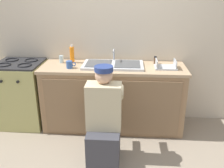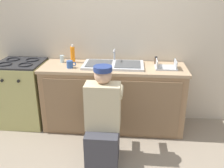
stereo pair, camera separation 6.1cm
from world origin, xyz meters
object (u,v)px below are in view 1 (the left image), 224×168
Objects in this scene: sink_double_basin at (113,65)px; water_glass at (61,59)px; dish_rack_tray at (166,66)px; spice_bottle_pepper at (155,60)px; coffee_mug at (70,65)px; soap_bottle_orange at (72,55)px; stove_range at (22,93)px; plumber_person at (104,123)px.

water_glass is at bearing 171.39° from sink_double_basin.
dish_rack_tray is (0.69, -0.04, 0.01)m from sink_double_basin.
coffee_mug is at bearing -166.20° from spice_bottle_pepper.
water_glass is (-0.15, -0.02, -0.06)m from soap_bottle_orange.
soap_bottle_orange is 0.89× the size of dish_rack_tray.
soap_bottle_orange is at bearing 172.34° from dish_rack_tray.
dish_rack_tray reaches higher than stove_range.
spice_bottle_pepper is (1.12, 0.28, 0.00)m from coffee_mug.
spice_bottle_pepper reaches higher than coffee_mug.
water_glass is (-1.41, 0.15, 0.03)m from dish_rack_tray.
coffee_mug is 1.26× the size of water_glass.
spice_bottle_pepper is at bearing 55.64° from plumber_person.
soap_bottle_orange reaches higher than water_glass.
stove_range is 2.03m from dish_rack_tray.
stove_range is at bearing -175.37° from spice_bottle_pepper.
sink_double_basin is 7.62× the size of spice_bottle_pepper.
dish_rack_tray is at bearing -58.80° from spice_bottle_pepper.
plumber_person is 11.04× the size of water_glass.
dish_rack_tray is (1.26, -0.17, -0.09)m from soap_bottle_orange.
coffee_mug is (0.74, -0.12, 0.48)m from stove_range.
soap_bottle_orange is 1.14m from spice_bottle_pepper.
plumber_person is at bearing -31.36° from stove_range.
stove_range is at bearing 178.81° from dish_rack_tray.
sink_double_basin is at bearing 86.03° from plumber_person.
water_glass reaches higher than coffee_mug.
coffee_mug is (-0.55, -0.13, 0.03)m from sink_double_basin.
soap_bottle_orange is at bearing 6.34° from water_glass.
plumber_person is 3.94× the size of dish_rack_tray.
sink_double_basin is 0.73m from water_glass.
soap_bottle_orange reaches higher than sink_double_basin.
spice_bottle_pepper is at bearing 121.20° from dish_rack_tray.
plumber_person is 1.20m from water_glass.
stove_range is at bearing -168.97° from water_glass.
water_glass is (-0.17, 0.24, 0.00)m from coffee_mug.
sink_double_basin reaches higher than spice_bottle_pepper.
sink_double_basin is at bearing -8.61° from water_glass.
spice_bottle_pepper is 0.23m from dish_rack_tray.
sink_double_basin is at bearing -165.33° from spice_bottle_pepper.
coffee_mug is at bearing -9.55° from stove_range.
coffee_mug is at bearing -54.49° from water_glass.
plumber_person reaches higher than stove_range.
dish_rack_tray is 2.80× the size of water_glass.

